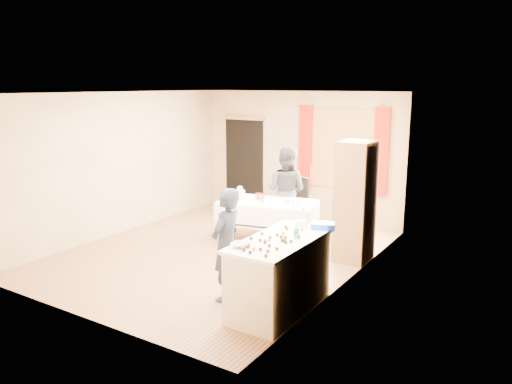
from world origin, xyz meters
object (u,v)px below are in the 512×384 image
Objects in this scene: counter at (280,275)px; chair at (294,214)px; cabinet at (355,202)px; girl at (226,245)px; woman at (286,191)px; party_table at (267,218)px.

chair is at bearing 114.99° from counter.
girl is at bearing -109.93° from cabinet.
girl reaches higher than chair.
woman is (-0.05, -0.25, 0.50)m from chair.
woman reaches higher than chair.
girl is at bearing -172.37° from counter.
party_table is at bearing 87.45° from woman.
girl is (-0.73, -0.10, 0.28)m from counter.
party_table is 1.12× the size of woman.
chair is at bearing -171.06° from girl.
party_table is at bearing -69.97° from chair.
girl is 0.91× the size of woman.
cabinet is at bearing 153.10° from woman.
cabinet reaches higher than counter.
counter is 0.96× the size of woman.
girl is (0.78, -2.31, 0.29)m from party_table.
chair reaches higher than party_table.
cabinet is at bearing 156.19° from girl.
party_table is at bearing 178.94° from cabinet.
counter is 1.52× the size of chair.
girl is at bearing -54.55° from chair.
party_table is 1.78× the size of chair.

